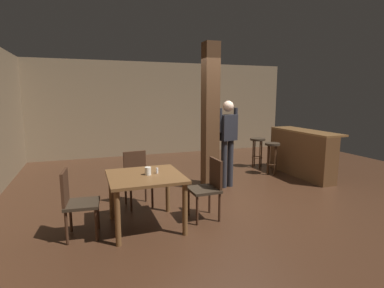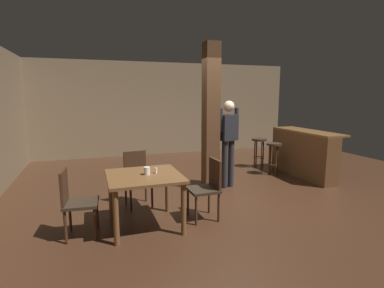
% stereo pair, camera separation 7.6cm
% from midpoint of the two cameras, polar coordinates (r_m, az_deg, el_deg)
% --- Properties ---
extents(ground_plane, '(10.80, 10.80, 0.00)m').
position_cam_midpoint_polar(ground_plane, '(5.48, 7.97, -10.26)').
color(ground_plane, '#382114').
extents(wall_back, '(8.00, 0.10, 2.80)m').
position_cam_midpoint_polar(wall_back, '(9.41, -4.35, 6.70)').
color(wall_back, '#756047').
rests_on(wall_back, ground_plane).
extents(pillar, '(0.28, 0.28, 2.80)m').
position_cam_midpoint_polar(pillar, '(5.78, 3.99, 5.05)').
color(pillar, '#4C301C').
rests_on(pillar, ground_plane).
extents(dining_table, '(1.00, 1.00, 0.75)m').
position_cam_midpoint_polar(dining_table, '(4.21, -8.53, -7.34)').
color(dining_table, brown).
rests_on(dining_table, ground_plane).
extents(chair_west, '(0.46, 0.46, 0.89)m').
position_cam_midpoint_polar(chair_west, '(4.16, -20.98, -9.85)').
color(chair_west, '#2D2319').
rests_on(chair_west, ground_plane).
extents(chair_east, '(0.43, 0.43, 0.89)m').
position_cam_midpoint_polar(chair_east, '(4.47, 3.52, -7.90)').
color(chair_east, '#2D2319').
rests_on(chair_east, ground_plane).
extents(chair_north, '(0.46, 0.46, 0.89)m').
position_cam_midpoint_polar(chair_north, '(5.08, -10.02, -5.92)').
color(chair_north, '#2D2319').
rests_on(chair_north, ground_plane).
extents(napkin_cup, '(0.08, 0.08, 0.11)m').
position_cam_midpoint_polar(napkin_cup, '(4.16, -8.07, -5.08)').
color(napkin_cup, silver).
rests_on(napkin_cup, dining_table).
extents(salt_shaker, '(0.03, 0.03, 0.08)m').
position_cam_midpoint_polar(salt_shaker, '(4.23, -6.34, -5.04)').
color(salt_shaker, silver).
rests_on(salt_shaker, dining_table).
extents(standing_person, '(0.47, 0.27, 1.72)m').
position_cam_midpoint_polar(standing_person, '(5.91, 7.30, 1.21)').
color(standing_person, black).
rests_on(standing_person, ground_plane).
extents(bar_counter, '(0.56, 1.84, 1.04)m').
position_cam_midpoint_polar(bar_counter, '(7.23, 20.62, -1.64)').
color(bar_counter, brown).
rests_on(bar_counter, ground_plane).
extents(bar_stool_near, '(0.34, 0.34, 0.74)m').
position_cam_midpoint_polar(bar_stool_near, '(7.13, 15.59, -1.33)').
color(bar_stool_near, '#2D2319').
rests_on(bar_stool_near, ground_plane).
extents(bar_stool_mid, '(0.38, 0.38, 0.75)m').
position_cam_midpoint_polar(bar_stool_mid, '(7.75, 12.96, -0.25)').
color(bar_stool_mid, '#2D2319').
rests_on(bar_stool_mid, ground_plane).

